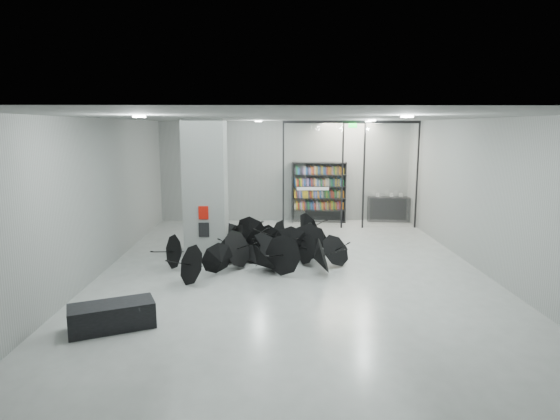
{
  "coord_description": "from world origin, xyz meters",
  "views": [
    {
      "loc": [
        -0.55,
        -11.97,
        3.78
      ],
      "look_at": [
        -0.3,
        1.5,
        1.4
      ],
      "focal_mm": 30.32,
      "sensor_mm": 36.0,
      "label": 1
    }
  ],
  "objects_px": {
    "column": "(206,187)",
    "bench": "(112,316)",
    "shop_counter": "(388,209)",
    "bookshelf": "(319,192)",
    "umbrella_cluster": "(267,250)"
  },
  "relations": [
    {
      "from": "bench",
      "to": "column",
      "type": "bearing_deg",
      "value": 55.97
    },
    {
      "from": "column",
      "to": "bookshelf",
      "type": "xyz_separation_m",
      "value": [
        3.87,
        4.75,
        -0.81
      ]
    },
    {
      "from": "column",
      "to": "shop_counter",
      "type": "xyz_separation_m",
      "value": [
        6.68,
        4.8,
        -1.5
      ]
    },
    {
      "from": "bench",
      "to": "shop_counter",
      "type": "xyz_separation_m",
      "value": [
        7.76,
        10.26,
        0.25
      ]
    },
    {
      "from": "bookshelf",
      "to": "umbrella_cluster",
      "type": "height_order",
      "value": "bookshelf"
    },
    {
      "from": "shop_counter",
      "to": "bench",
      "type": "bearing_deg",
      "value": -119.86
    },
    {
      "from": "bench",
      "to": "umbrella_cluster",
      "type": "bearing_deg",
      "value": 34.75
    },
    {
      "from": "bookshelf",
      "to": "shop_counter",
      "type": "xyz_separation_m",
      "value": [
        2.82,
        0.05,
        -0.7
      ]
    },
    {
      "from": "column",
      "to": "bench",
      "type": "distance_m",
      "value": 5.84
    },
    {
      "from": "bookshelf",
      "to": "bench",
      "type": "bearing_deg",
      "value": -107.98
    },
    {
      "from": "shop_counter",
      "to": "umbrella_cluster",
      "type": "relative_size",
      "value": 0.3
    },
    {
      "from": "column",
      "to": "umbrella_cluster",
      "type": "distance_m",
      "value": 2.64
    },
    {
      "from": "column",
      "to": "bench",
      "type": "relative_size",
      "value": 2.59
    },
    {
      "from": "column",
      "to": "bench",
      "type": "height_order",
      "value": "column"
    },
    {
      "from": "bookshelf",
      "to": "umbrella_cluster",
      "type": "xyz_separation_m",
      "value": [
        -2.05,
        -5.65,
        -0.89
      ]
    }
  ]
}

